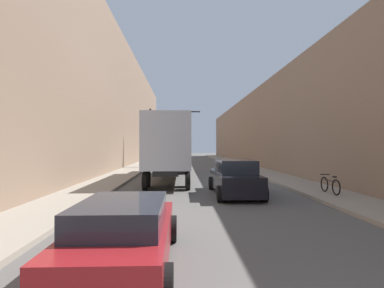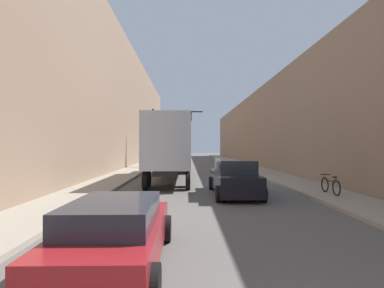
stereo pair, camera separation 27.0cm
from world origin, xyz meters
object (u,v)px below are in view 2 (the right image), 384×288
object	(u,v)px
suv_car	(234,178)
parked_bicycle	(330,186)
sedan_car	(115,234)
traffic_signal_gantry	(166,126)
semi_truck	(171,146)

from	to	relation	value
suv_car	parked_bicycle	xyz separation A→B (m)	(4.38, -0.62, -0.28)
sedan_car	traffic_signal_gantry	world-z (taller)	traffic_signal_gantry
traffic_signal_gantry	suv_car	bearing A→B (deg)	-75.85
semi_truck	parked_bicycle	size ratio (longest dim) A/B	6.56
semi_truck	traffic_signal_gantry	size ratio (longest dim) A/B	1.89
sedan_car	semi_truck	bearing A→B (deg)	88.73
semi_truck	parked_bicycle	world-z (taller)	semi_truck
suv_car	traffic_signal_gantry	size ratio (longest dim) A/B	0.79
semi_truck	parked_bicycle	xyz separation A→B (m)	(7.72, -7.07, -1.81)
sedan_car	suv_car	world-z (taller)	suv_car
semi_truck	sedan_car	xyz separation A→B (m)	(-0.33, -14.87, -1.70)
suv_car	traffic_signal_gantry	bearing A→B (deg)	104.15
suv_car	traffic_signal_gantry	world-z (taller)	traffic_signal_gantry
sedan_car	traffic_signal_gantry	bearing A→B (deg)	91.70
traffic_signal_gantry	parked_bicycle	bearing A→B (deg)	-64.23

